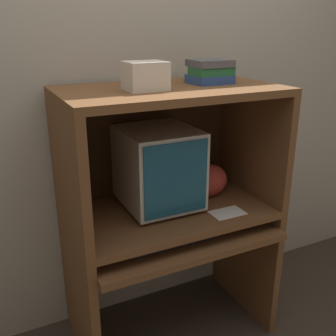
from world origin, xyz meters
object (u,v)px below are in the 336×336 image
Objects in this scene: crt_monitor at (158,167)px; snack_bag at (208,180)px; keyboard at (169,238)px; mouse at (219,225)px; book_stack at (210,72)px; storage_box at (145,76)px.

crt_monitor reaches higher than snack_bag.
crt_monitor is at bearing 79.53° from keyboard.
book_stack reaches higher than mouse.
book_stack is 0.38m from storage_box.
crt_monitor is 1.89× the size of snack_bag.
keyboard is at bearing -100.47° from crt_monitor.
storage_box reaches higher than book_stack.
book_stack is (0.02, 0.17, 0.75)m from mouse.
mouse is (0.25, -0.20, -0.29)m from crt_monitor.
keyboard is at bearing -149.74° from snack_bag.
snack_bag is (0.34, 0.20, 0.17)m from keyboard.
storage_box is (-0.10, -0.09, 0.47)m from crt_monitor.
keyboard is 2.01× the size of snack_bag.
keyboard is 0.77m from storage_box.
storage_box reaches higher than keyboard.
storage_box is (-0.06, 0.11, 0.76)m from keyboard.
snack_bag reaches higher than mouse.
crt_monitor is at bearing 174.05° from book_stack.
snack_bag is 0.59m from book_stack.
crt_monitor is 0.94× the size of keyboard.
book_stack is at bearing 83.12° from mouse.
mouse is at bearing -16.97° from storage_box.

